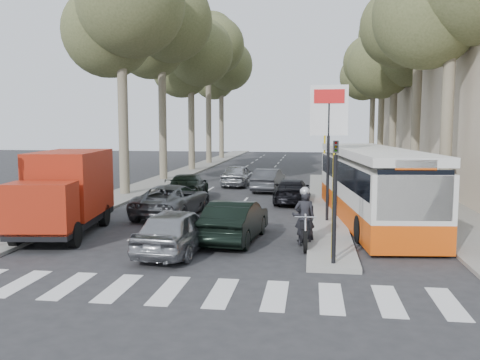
{
  "coord_description": "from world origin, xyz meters",
  "views": [
    {
      "loc": [
        2.61,
        -15.66,
        4.03
      ],
      "look_at": [
        -0.53,
        6.39,
        1.6
      ],
      "focal_mm": 38.0,
      "sensor_mm": 36.0,
      "label": 1
    }
  ],
  "objects_px": {
    "city_bus": "(371,183)",
    "motorcycle": "(304,218)",
    "dark_hatchback": "(235,221)",
    "silver_hatchback": "(177,230)",
    "red_truck": "(66,191)"
  },
  "relations": [
    {
      "from": "silver_hatchback",
      "to": "red_truck",
      "type": "height_order",
      "value": "red_truck"
    },
    {
      "from": "dark_hatchback",
      "to": "red_truck",
      "type": "height_order",
      "value": "red_truck"
    },
    {
      "from": "red_truck",
      "to": "motorcycle",
      "type": "distance_m",
      "value": 8.75
    },
    {
      "from": "silver_hatchback",
      "to": "dark_hatchback",
      "type": "xyz_separation_m",
      "value": [
        1.58,
        1.87,
        -0.0
      ]
    },
    {
      "from": "silver_hatchback",
      "to": "city_bus",
      "type": "bearing_deg",
      "value": -132.51
    },
    {
      "from": "dark_hatchback",
      "to": "city_bus",
      "type": "bearing_deg",
      "value": -134.93
    },
    {
      "from": "dark_hatchback",
      "to": "silver_hatchback",
      "type": "bearing_deg",
      "value": 55.5
    },
    {
      "from": "silver_hatchback",
      "to": "motorcycle",
      "type": "height_order",
      "value": "motorcycle"
    },
    {
      "from": "city_bus",
      "to": "dark_hatchback",
      "type": "bearing_deg",
      "value": -146.72
    },
    {
      "from": "silver_hatchback",
      "to": "red_truck",
      "type": "bearing_deg",
      "value": -18.54
    },
    {
      "from": "silver_hatchback",
      "to": "motorcycle",
      "type": "xyz_separation_m",
      "value": [
        3.96,
        1.59,
        0.19
      ]
    },
    {
      "from": "red_truck",
      "to": "dark_hatchback",
      "type": "bearing_deg",
      "value": -9.8
    },
    {
      "from": "city_bus",
      "to": "motorcycle",
      "type": "distance_m",
      "value": 5.2
    },
    {
      "from": "dark_hatchback",
      "to": "motorcycle",
      "type": "bearing_deg",
      "value": 178.95
    },
    {
      "from": "red_truck",
      "to": "city_bus",
      "type": "bearing_deg",
      "value": 11.18
    }
  ]
}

